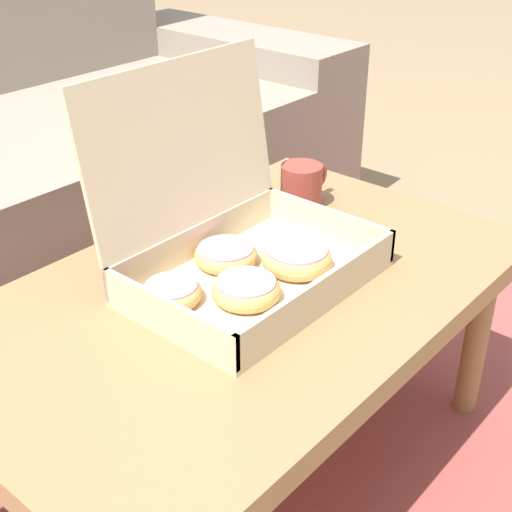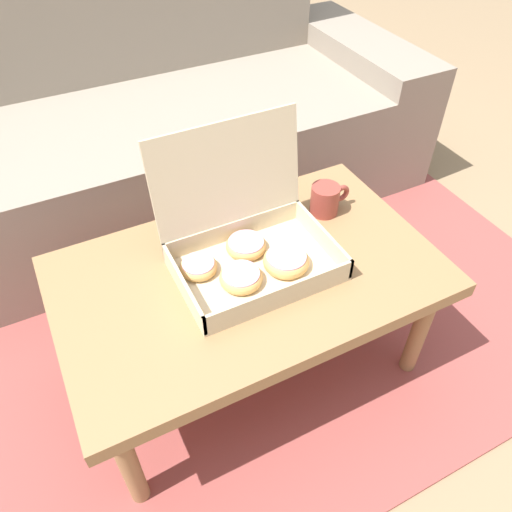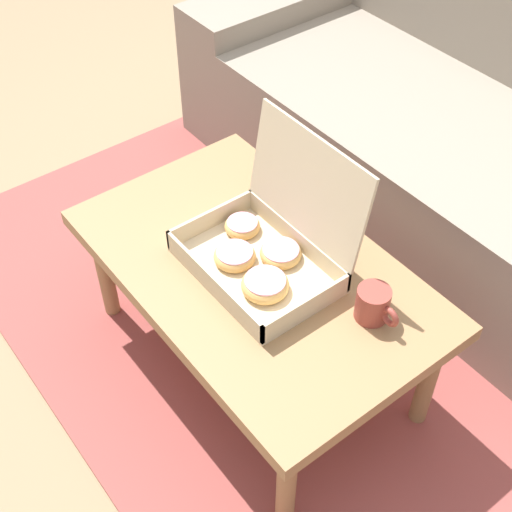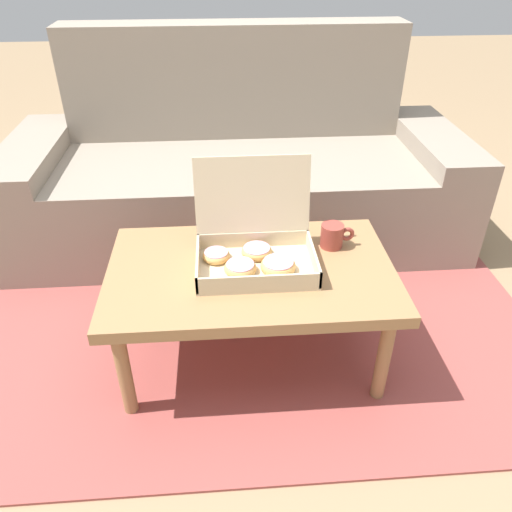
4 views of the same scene
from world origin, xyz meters
name	(u,v)px [view 1 (image 1 of 4)]	position (x,y,z in m)	size (l,w,h in m)	color
ground_plane	(205,443)	(0.00, 0.00, 0.00)	(12.00, 12.00, 0.00)	#937756
area_rug	(103,374)	(0.00, 0.30, 0.01)	(2.21, 1.85, 0.01)	#994742
coffee_table	(245,309)	(0.00, -0.10, 0.34)	(0.92, 0.56, 0.39)	#997047
pastry_box	(237,246)	(0.01, -0.08, 0.44)	(0.37, 0.30, 0.32)	beige
coffee_mug	(302,186)	(0.29, 0.01, 0.43)	(0.11, 0.08, 0.08)	#993D33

